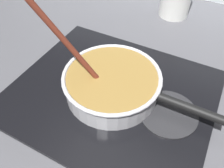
% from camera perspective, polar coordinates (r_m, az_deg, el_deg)
% --- Properties ---
extents(ground, '(2.40, 1.60, 0.04)m').
position_cam_1_polar(ground, '(0.63, -0.74, -8.91)').
color(ground, '#4C4C51').
extents(hob_plate, '(0.56, 0.48, 0.01)m').
position_cam_1_polar(hob_plate, '(0.65, 0.00, -2.30)').
color(hob_plate, black).
rests_on(hob_plate, ground).
extents(burner_ring, '(0.18, 0.18, 0.01)m').
position_cam_1_polar(burner_ring, '(0.64, 0.00, -1.72)').
color(burner_ring, '#592D0C').
rests_on(burner_ring, hob_plate).
extents(spare_burner, '(0.15, 0.15, 0.01)m').
position_cam_1_polar(spare_burner, '(0.61, 14.08, -7.19)').
color(spare_burner, '#262628').
rests_on(spare_burner, hob_plate).
extents(cooking_pan, '(0.46, 0.27, 0.28)m').
position_cam_1_polar(cooking_pan, '(0.62, 0.11, 0.28)').
color(cooking_pan, silver).
rests_on(cooking_pan, hob_plate).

